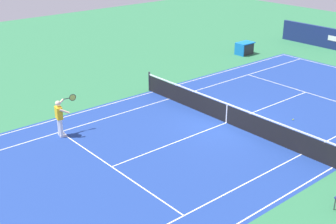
{
  "coord_description": "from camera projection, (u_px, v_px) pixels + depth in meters",
  "views": [
    {
      "loc": [
        14.55,
        12.92,
        8.58
      ],
      "look_at": [
        2.63,
        -1.11,
        0.9
      ],
      "focal_mm": 48.34,
      "sensor_mm": 36.0,
      "label": 1
    }
  ],
  "objects": [
    {
      "name": "tennis_net",
      "position": [
        227.0,
        113.0,
        20.9
      ],
      "size": [
        0.1,
        11.7,
        1.08
      ],
      "color": "#2D2D33",
      "rests_on": "ground_plane"
    },
    {
      "name": "equipment_cart_tarped",
      "position": [
        245.0,
        48.0,
        32.02
      ],
      "size": [
        1.25,
        0.84,
        0.85
      ],
      "color": "#2D2D33",
      "rests_on": "ground_plane"
    },
    {
      "name": "tennis_ball",
      "position": [
        293.0,
        119.0,
        21.36
      ],
      "size": [
        0.07,
        0.07,
        0.07
      ],
      "primitive_type": "sphere",
      "color": "#CCE01E",
      "rests_on": "ground_plane"
    },
    {
      "name": "ground_plane",
      "position": [
        226.0,
        123.0,
        21.09
      ],
      "size": [
        60.0,
        60.0,
        0.0
      ],
      "primitive_type": "plane",
      "color": "#2D7247"
    },
    {
      "name": "court_line_markings",
      "position": [
        226.0,
        123.0,
        21.08
      ],
      "size": [
        23.85,
        11.05,
        0.01
      ],
      "color": "white",
      "rests_on": "ground_plane"
    },
    {
      "name": "tennis_player_near",
      "position": [
        60.0,
        116.0,
        19.44
      ],
      "size": [
        1.13,
        0.77,
        1.7
      ],
      "color": "white",
      "rests_on": "ground_plane"
    },
    {
      "name": "court_slab",
      "position": [
        226.0,
        123.0,
        21.08
      ],
      "size": [
        24.2,
        11.4,
        0.0
      ],
      "primitive_type": "cube",
      "color": "navy",
      "rests_on": "ground_plane"
    }
  ]
}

